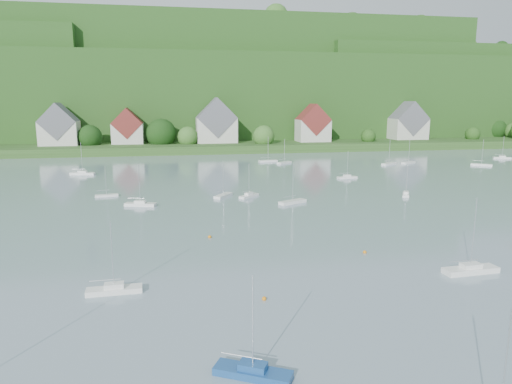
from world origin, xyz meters
TOP-DOWN VIEW (x-y plane):
  - far_shore_strip at (0.00, 200.00)m, footprint 600.00×60.00m
  - forested_ridge at (0.39, 268.57)m, footprint 620.00×181.22m
  - village_building_0 at (-55.00, 187.00)m, footprint 14.00×10.40m
  - village_building_1 at (-30.00, 189.00)m, footprint 12.00×9.36m
  - village_building_2 at (5.00, 188.00)m, footprint 16.00×11.44m
  - village_building_3 at (45.00, 186.00)m, footprint 13.00×10.40m
  - village_building_4 at (90.00, 190.00)m, footprint 15.00×10.40m
  - near_sailboat_1 at (-8.74, 26.47)m, footprint 5.77×4.10m
  - near_sailboat_3 at (19.59, 42.42)m, footprint 6.65×2.25m
  - near_sailboat_6 at (-20.18, 43.91)m, footprint 5.69×1.80m
  - mooring_buoy_0 at (-5.30, 39.37)m, footprint 0.46×0.46m
  - mooring_buoy_2 at (10.53, 51.42)m, footprint 0.47×0.47m
  - mooring_buoy_3 at (-8.77, 62.12)m, footprint 0.49×0.49m
  - far_sailboat_cluster at (8.17, 119.03)m, footprint 189.78×69.84m

SIDE VIEW (x-z plane):
  - mooring_buoy_0 at x=-5.30m, z-range -0.23..0.23m
  - mooring_buoy_2 at x=10.53m, z-range -0.23..0.23m
  - mooring_buoy_3 at x=-8.77m, z-range -0.25..0.25m
  - far_sailboat_cluster at x=8.17m, z-range -3.98..4.73m
  - near_sailboat_6 at x=-20.18m, z-range -3.38..4.22m
  - near_sailboat_1 at x=-8.74m, z-range -3.42..4.27m
  - near_sailboat_3 at x=19.59m, z-range -3.96..4.88m
  - far_shore_strip at x=0.00m, z-range 0.00..3.00m
  - village_building_1 at x=-30.00m, z-range 1.75..15.75m
  - village_building_3 at x=45.00m, z-range 1.68..17.18m
  - village_building_0 at x=-55.00m, z-range 1.51..17.51m
  - village_building_4 at x=90.00m, z-range 1.34..17.84m
  - village_building_2 at x=5.00m, z-range 1.27..19.27m
  - forested_ridge at x=0.39m, z-range -12.06..57.83m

